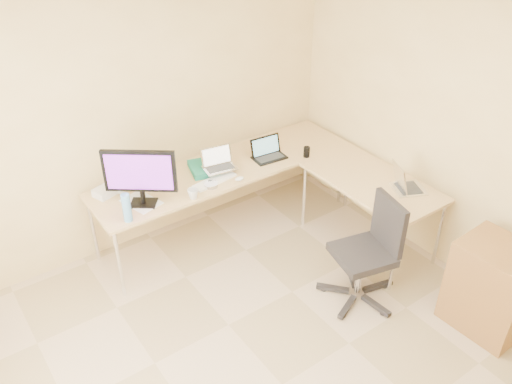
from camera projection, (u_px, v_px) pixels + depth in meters
ceiling at (297, 27)px, 2.49m from camera, size 4.50×4.50×0.00m
wall_back at (131, 117)px, 4.74m from camera, size 4.50×0.00×4.50m
wall_right at (496, 149)px, 4.22m from camera, size 0.00×4.50×4.50m
desk_main at (227, 198)px, 5.32m from camera, size 2.65×0.70×0.73m
desk_return at (368, 213)px, 5.12m from camera, size 0.70×1.30×0.73m
monitor at (140, 178)px, 4.45m from camera, size 0.60×0.53×0.52m
book_stack at (203, 168)px, 5.05m from camera, size 0.32×0.37×0.05m
laptop_center at (219, 159)px, 4.94m from camera, size 0.34×0.28×0.20m
laptop_black at (269, 149)px, 5.21m from camera, size 0.34×0.26×0.20m
keyboard at (215, 181)px, 4.89m from camera, size 0.45×0.18×0.02m
mouse at (239, 179)px, 4.91m from camera, size 0.09×0.06×0.03m
mug at (193, 194)px, 4.64m from camera, size 0.11×0.11×0.09m
cd_stack at (211, 185)px, 4.82m from camera, size 0.13×0.13×0.03m
water_bottle at (127, 208)px, 4.32m from camera, size 0.08×0.08×0.25m
papers at (141, 202)px, 4.61m from camera, size 0.31×0.38×0.01m
white_box at (106, 191)px, 4.69m from camera, size 0.23×0.20×0.07m
desk_fan at (116, 176)px, 4.69m from camera, size 0.24×0.24×0.30m
black_cup at (307, 152)px, 5.27m from camera, size 0.08×0.08×0.11m
laptop_return at (410, 179)px, 4.73m from camera, size 0.40×0.37×0.21m
office_chair at (363, 251)px, 4.41m from camera, size 0.70×0.70×0.96m
cabinet at (491, 290)px, 4.23m from camera, size 0.50×0.61×0.82m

